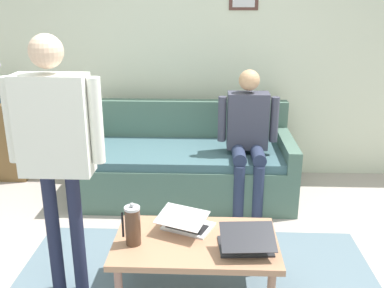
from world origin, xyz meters
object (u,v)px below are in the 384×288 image
coffee_table (196,246)px  side_shelf (8,140)px  couch (185,165)px  flower_vase (1,89)px  laptop_left (186,223)px  person_seated (248,132)px  person_standing (55,138)px  laptop_center (246,243)px  french_press (133,225)px

coffee_table → side_shelf: (2.10, -1.93, 0.06)m
couch → flower_vase: size_ratio=4.80×
laptop_left → flower_vase: size_ratio=0.95×
flower_vase → side_shelf: bearing=-58.6°
couch → person_seated: (-0.59, 0.23, 0.43)m
side_shelf → person_standing: person_standing is taller
laptop_center → person_standing: (1.15, -0.10, 0.63)m
person_standing → flower_vase: bearing=-57.0°
flower_vase → person_standing: (-1.26, 1.93, 0.10)m
laptop_left → laptop_center: 0.45m
coffee_table → couch: bearing=-84.4°
person_standing → couch: bearing=-113.5°
laptop_left → flower_vase: (2.03, -1.80, 0.53)m
flower_vase → person_standing: 2.31m
laptop_left → side_shelf: bearing=-41.5°
side_shelf → person_seated: person_seated is taller
laptop_left → person_seated: person_seated is taller
coffee_table → person_seated: 1.47m
couch → laptop_left: 1.46m
coffee_table → laptop_left: size_ratio=2.55×
laptop_center → side_shelf: bearing=-40.1°
french_press → person_seated: (-0.82, -1.41, 0.19)m
couch → french_press: bearing=81.9°
flower_vase → person_seated: person_seated is taller
couch → flower_vase: bearing=-10.2°
laptop_center → person_standing: person_standing is taller
coffee_table → laptop_left: 0.18m
coffee_table → french_press: french_press is taller
laptop_center → french_press: bearing=-3.1°
couch → laptop_left: bearing=93.5°
laptop_left → flower_vase: 2.77m
laptop_left → person_standing: (0.78, 0.13, 0.63)m
flower_vase → french_press: bearing=130.6°
person_seated → laptop_center: bearing=85.3°
couch → coffee_table: (-0.16, 1.58, 0.06)m
side_shelf → person_standing: size_ratio=0.50×
couch → flower_vase: 2.09m
side_shelf → person_seated: 2.62m
french_press → person_seated: bearing=-120.1°
side_shelf → person_seated: bearing=167.1°
french_press → person_seated: 1.65m
french_press → flower_vase: size_ratio=0.66×
couch → person_standing: (0.69, 1.58, 0.78)m
couch → coffee_table: couch is taller
couch → person_standing: person_standing is taller
person_standing → person_seated: 1.89m
side_shelf → flower_vase: size_ratio=1.95×
couch → french_press: couch is taller
person_seated → side_shelf: bearing=-12.9°
laptop_center → french_press: french_press is taller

